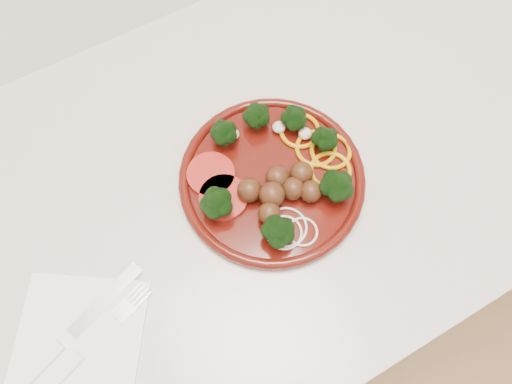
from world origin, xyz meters
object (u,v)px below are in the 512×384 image
plate (274,175)px  napkin (79,339)px  knife (57,348)px  fork (70,366)px

plate → napkin: plate is taller
knife → fork: (0.01, -0.03, -0.00)m
napkin → fork: size_ratio=0.85×
plate → napkin: 0.31m
plate → napkin: size_ratio=1.68×
napkin → plate: bearing=12.0°
knife → fork: knife is taller
plate → knife: plate is taller
napkin → fork: (-0.02, -0.02, 0.01)m
napkin → knife: bearing=177.0°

